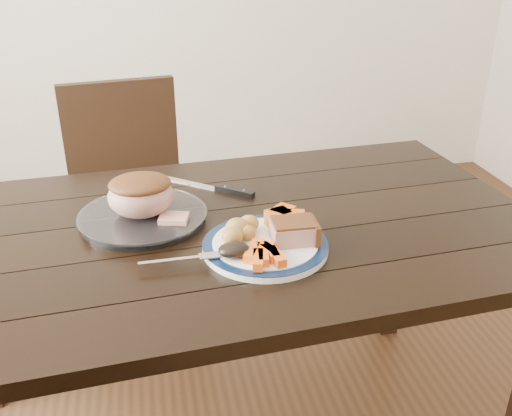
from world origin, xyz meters
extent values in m
cube|color=black|center=(0.00, 0.00, 0.73)|extent=(1.66, 1.02, 0.04)
cube|color=black|center=(0.69, 0.42, 0.35)|extent=(0.07, 0.07, 0.71)
cube|color=black|center=(-0.23, 0.65, 0.45)|extent=(0.48, 0.48, 0.04)
cube|color=black|center=(-0.26, 0.85, 0.70)|extent=(0.42, 0.10, 0.46)
cube|color=black|center=(-0.08, 0.85, 0.21)|extent=(0.04, 0.04, 0.43)
cube|color=black|center=(-0.03, 0.50, 0.21)|extent=(0.04, 0.04, 0.43)
cube|color=black|center=(-0.44, 0.80, 0.21)|extent=(0.04, 0.04, 0.43)
cube|color=black|center=(-0.38, 0.45, 0.21)|extent=(0.04, 0.04, 0.43)
cylinder|color=white|center=(0.08, -0.14, 0.76)|extent=(0.29, 0.29, 0.02)
torus|color=#0B1B37|center=(0.08, -0.14, 0.77)|extent=(0.29, 0.29, 0.02)
cylinder|color=white|center=(-0.20, 0.06, 0.76)|extent=(0.32, 0.32, 0.02)
cube|color=tan|center=(0.14, -0.14, 0.79)|extent=(0.10, 0.08, 0.04)
ellipsoid|color=gold|center=(0.05, -0.08, 0.79)|extent=(0.05, 0.04, 0.04)
ellipsoid|color=gold|center=(0.04, -0.12, 0.79)|extent=(0.04, 0.04, 0.04)
ellipsoid|color=gold|center=(0.02, -0.10, 0.79)|extent=(0.06, 0.05, 0.05)
ellipsoid|color=gold|center=(0.00, -0.13, 0.79)|extent=(0.05, 0.05, 0.04)
cube|color=#F75F14|center=(0.08, -0.22, 0.78)|extent=(0.03, 0.07, 0.02)
cube|color=#F75F14|center=(0.06, -0.21, 0.78)|extent=(0.03, 0.07, 0.02)
cube|color=#F75F14|center=(0.08, -0.20, 0.78)|extent=(0.02, 0.07, 0.02)
cube|color=#F75F14|center=(0.07, -0.18, 0.78)|extent=(0.05, 0.07, 0.02)
cube|color=#F75F14|center=(0.04, -0.23, 0.78)|extent=(0.04, 0.07, 0.02)
cube|color=#F75F14|center=(0.03, -0.20, 0.78)|extent=(0.05, 0.07, 0.02)
cube|color=orange|center=(0.14, -0.05, 0.79)|extent=(0.07, 0.07, 0.04)
cube|color=orange|center=(0.13, -0.06, 0.79)|extent=(0.07, 0.06, 0.04)
cube|color=orange|center=(0.16, -0.08, 0.79)|extent=(0.07, 0.06, 0.04)
ellipsoid|color=black|center=(0.00, -0.19, 0.79)|extent=(0.07, 0.05, 0.03)
cube|color=silver|center=(-0.14, -0.18, 0.77)|extent=(0.14, 0.01, 0.00)
cube|color=silver|center=(-0.06, -0.18, 0.77)|extent=(0.05, 0.03, 0.00)
ellipsoid|color=tan|center=(-0.20, 0.06, 0.82)|extent=(0.16, 0.14, 0.11)
cube|color=tan|center=(-0.12, 0.01, 0.78)|extent=(0.08, 0.07, 0.02)
cube|color=silver|center=(-0.06, 0.29, 0.75)|extent=(0.17, 0.14, 0.00)
cube|color=black|center=(0.06, 0.19, 0.76)|extent=(0.11, 0.09, 0.01)
camera|label=1|loc=(-0.17, -1.26, 1.41)|focal=40.00mm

